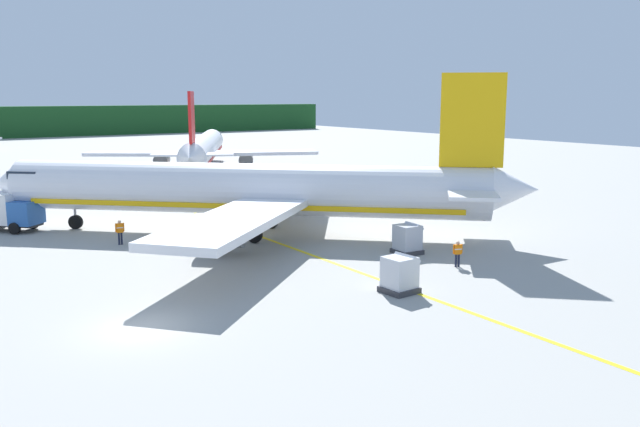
# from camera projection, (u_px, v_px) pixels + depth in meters

# --- Properties ---
(airliner_foreground) EXTENTS (32.90, 31.41, 11.90)m
(airliner_foreground) POSITION_uv_depth(u_px,v_px,m) (251.00, 190.00, 48.77)
(airliner_foreground) COLOR white
(airliner_foreground) RESTS_ON ground
(airliner_mid_apron) EXTENTS (29.41, 34.73, 10.85)m
(airliner_mid_apron) POSITION_uv_depth(u_px,v_px,m) (204.00, 149.00, 91.04)
(airliner_mid_apron) COLOR silver
(airliner_mid_apron) RESTS_ON ground
(cargo_container_near) EXTENTS (1.77, 1.77, 2.05)m
(cargo_container_near) POSITION_uv_depth(u_px,v_px,m) (408.00, 239.00, 43.35)
(cargo_container_near) COLOR #333338
(cargo_container_near) RESTS_ON ground
(cargo_container_mid) EXTENTS (1.78, 1.78, 2.06)m
(cargo_container_mid) POSITION_uv_depth(u_px,v_px,m) (400.00, 275.00, 34.78)
(cargo_container_mid) COLOR #333338
(cargo_container_mid) RESTS_ON ground
(crew_marshaller) EXTENTS (0.59, 0.38, 1.61)m
(crew_marshaller) POSITION_uv_depth(u_px,v_px,m) (458.00, 252.00, 40.01)
(crew_marshaller) COLOR #191E33
(crew_marshaller) RESTS_ON ground
(crew_loader_left) EXTENTS (0.63, 0.29, 1.76)m
(crew_loader_left) POSITION_uv_depth(u_px,v_px,m) (120.00, 230.00, 45.97)
(crew_loader_left) COLOR #191E33
(crew_loader_left) RESTS_ON ground
(apron_guide_line) EXTENTS (0.30, 60.00, 0.01)m
(apron_guide_line) POSITION_uv_depth(u_px,v_px,m) (286.00, 246.00, 45.75)
(apron_guide_line) COLOR yellow
(apron_guide_line) RESTS_ON ground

